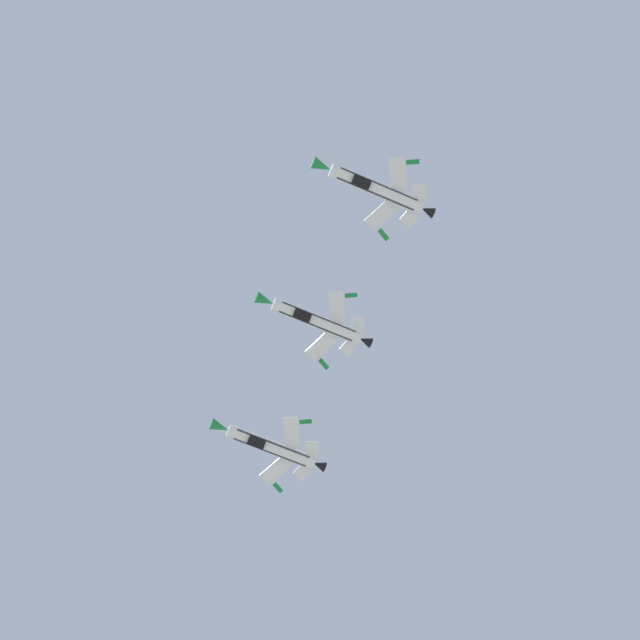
# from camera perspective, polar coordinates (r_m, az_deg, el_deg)

# --- Properties ---
(fighter_jet_lead) EXTENTS (15.90, 10.10, 4.90)m
(fighter_jet_lead) POSITION_cam_1_polar(r_m,az_deg,el_deg) (152.72, 2.46, 5.93)
(fighter_jet_lead) COLOR silver
(fighter_jet_left_wing) EXTENTS (15.90, 10.04, 4.97)m
(fighter_jet_left_wing) POSITION_cam_1_polar(r_m,az_deg,el_deg) (160.86, -0.23, -0.02)
(fighter_jet_left_wing) COLOR silver
(fighter_jet_right_wing) EXTENTS (15.90, 10.39, 4.51)m
(fighter_jet_right_wing) POSITION_cam_1_polar(r_m,az_deg,el_deg) (164.40, -2.29, -5.68)
(fighter_jet_right_wing) COLOR silver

